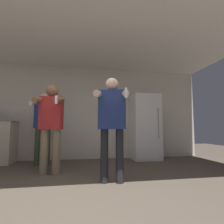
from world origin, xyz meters
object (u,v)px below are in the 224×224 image
object	(u,v)px
person_man_side	(51,123)
person_spectator_back	(43,123)
refrigerator	(145,127)
person_woman_foreground	(112,118)

from	to	relation	value
person_man_side	person_spectator_back	bearing A→B (deg)	109.63
person_man_side	person_spectator_back	world-z (taller)	person_spectator_back
refrigerator	person_man_side	xyz separation A→B (m)	(-2.27, -1.19, 0.05)
person_woman_foreground	person_spectator_back	size ratio (longest dim) A/B	0.98
refrigerator	person_man_side	size ratio (longest dim) A/B	1.07
refrigerator	person_spectator_back	size ratio (longest dim) A/B	1.05
refrigerator	person_woman_foreground	xyz separation A→B (m)	(-1.25, -1.88, 0.11)
person_woman_foreground	person_man_side	size ratio (longest dim) A/B	0.99
person_woman_foreground	person_man_side	bearing A→B (deg)	146.06
person_woman_foreground	person_man_side	xyz separation A→B (m)	(-1.02, 0.69, -0.06)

